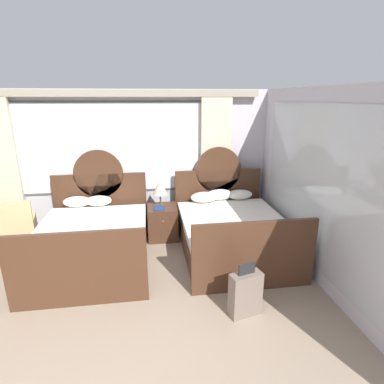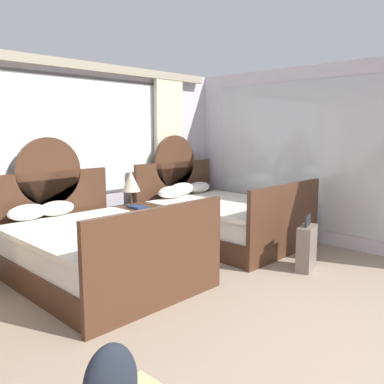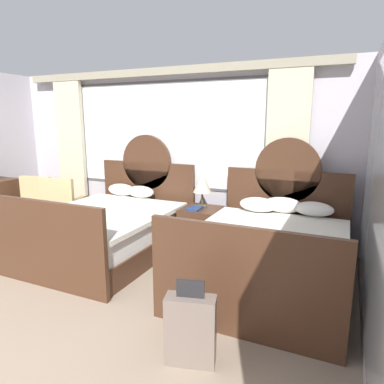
# 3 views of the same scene
# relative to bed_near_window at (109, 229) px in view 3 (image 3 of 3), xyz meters

# --- Properties ---
(wall_back_window) EXTENTS (5.96, 0.22, 2.70)m
(wall_back_window) POSITION_rel_bed_near_window_xyz_m (0.28, 1.26, 1.07)
(wall_back_window) COLOR silver
(wall_back_window) RESTS_ON ground_plane
(bed_near_window) EXTENTS (1.71, 2.26, 1.64)m
(bed_near_window) POSITION_rel_bed_near_window_xyz_m (0.00, 0.00, 0.00)
(bed_near_window) COLOR #472B1C
(bed_near_window) RESTS_ON ground_plane
(bed_near_mirror) EXTENTS (1.71, 2.26, 1.64)m
(bed_near_mirror) POSITION_rel_bed_near_window_xyz_m (2.28, 0.01, 0.01)
(bed_near_mirror) COLOR #472B1C
(bed_near_mirror) RESTS_ON ground_plane
(nightstand_between_beds) EXTENTS (0.54, 0.57, 0.62)m
(nightstand_between_beds) POSITION_rel_bed_near_window_xyz_m (1.14, 0.69, -0.05)
(nightstand_between_beds) COLOR #472B1C
(nightstand_between_beds) RESTS_ON ground_plane
(table_lamp_on_nightstand) EXTENTS (0.27, 0.27, 0.52)m
(table_lamp_on_nightstand) POSITION_rel_bed_near_window_xyz_m (1.12, 0.77, 0.62)
(table_lamp_on_nightstand) COLOR brown
(table_lamp_on_nightstand) RESTS_ON nightstand_between_beds
(book_on_nightstand) EXTENTS (0.18, 0.26, 0.03)m
(book_on_nightstand) POSITION_rel_bed_near_window_xyz_m (1.08, 0.58, 0.27)
(book_on_nightstand) COLOR navy
(book_on_nightstand) RESTS_ON nightstand_between_beds
(armchair_by_window_left) EXTENTS (0.69, 0.69, 0.95)m
(armchair_by_window_left) POSITION_rel_bed_near_window_xyz_m (-1.32, 0.49, 0.13)
(armchair_by_window_left) COLOR tan
(armchair_by_window_left) RESTS_ON ground_plane
(armchair_by_window_centre) EXTENTS (0.66, 0.66, 0.95)m
(armchair_by_window_centre) POSITION_rel_bed_near_window_xyz_m (-1.79, 0.49, 0.13)
(armchair_by_window_centre) COLOR tan
(armchair_by_window_centre) RESTS_ON ground_plane
(suitcase_on_floor) EXTENTS (0.42, 0.26, 0.70)m
(suitcase_on_floor) POSITION_rel_bed_near_window_xyz_m (2.02, -1.61, -0.08)
(suitcase_on_floor) COLOR #75665B
(suitcase_on_floor) RESTS_ON ground_plane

